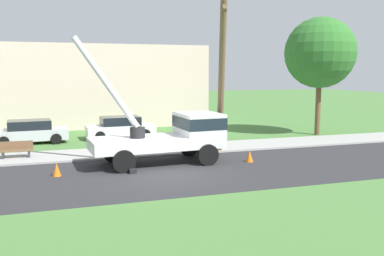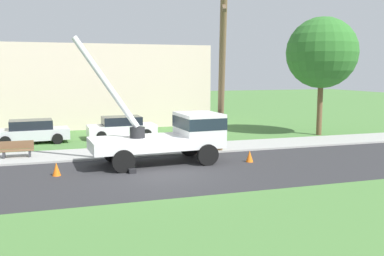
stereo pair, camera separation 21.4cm
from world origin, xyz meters
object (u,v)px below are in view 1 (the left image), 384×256
at_px(traffic_cone_ahead, 250,156).
at_px(parked_sedan_white, 120,127).
at_px(traffic_cone_behind, 57,170).
at_px(park_bench, 16,150).
at_px(parked_sedan_silver, 30,132).
at_px(traffic_cone_curbside, 206,150).
at_px(leaning_utility_pole, 222,72).
at_px(roadside_tree_near, 320,53).
at_px(utility_truck, 174,133).

distance_m(traffic_cone_ahead, parked_sedan_white, 10.52).
xyz_separation_m(traffic_cone_behind, park_bench, (-1.88, 4.20, 0.18)).
distance_m(parked_sedan_silver, park_bench, 4.89).
distance_m(traffic_cone_ahead, traffic_cone_curbside, 2.54).
bearing_deg(leaning_utility_pole, parked_sedan_white, 115.45).
bearing_deg(roadside_tree_near, parked_sedan_white, 168.29).
relative_size(utility_truck, traffic_cone_behind, 12.33).
distance_m(utility_truck, park_bench, 7.97).
height_order(traffic_cone_ahead, parked_sedan_silver, parked_sedan_silver).
xyz_separation_m(leaning_utility_pole, parked_sedan_silver, (-9.40, 7.73, -3.61)).
height_order(parked_sedan_silver, roadside_tree_near, roadside_tree_near).
distance_m(traffic_cone_behind, parked_sedan_white, 10.26).
xyz_separation_m(leaning_utility_pole, parked_sedan_white, (-3.84, 8.06, -3.61)).
bearing_deg(traffic_cone_ahead, traffic_cone_behind, -179.71).
relative_size(traffic_cone_curbside, roadside_tree_near, 0.07).
relative_size(traffic_cone_curbside, parked_sedan_silver, 0.12).
bearing_deg(traffic_cone_ahead, utility_truck, 163.32).
bearing_deg(park_bench, parked_sedan_silver, 84.87).
relative_size(parked_sedan_silver, roadside_tree_near, 0.56).
relative_size(parked_sedan_white, park_bench, 2.79).
distance_m(traffic_cone_ahead, roadside_tree_near, 11.91).
xyz_separation_m(parked_sedan_silver, roadside_tree_near, (18.73, -2.40, 4.87)).
bearing_deg(leaning_utility_pole, roadside_tree_near, 29.74).
height_order(utility_truck, leaning_utility_pole, leaning_utility_pole).
bearing_deg(parked_sedan_white, parked_sedan_silver, -176.59).
bearing_deg(parked_sedan_white, traffic_cone_ahead, -62.78).
bearing_deg(utility_truck, parked_sedan_white, 98.86).
bearing_deg(roadside_tree_near, traffic_cone_curbside, -155.18).
relative_size(leaning_utility_pole, traffic_cone_curbside, 15.12).
relative_size(traffic_cone_behind, parked_sedan_white, 0.13).
xyz_separation_m(parked_sedan_silver, parked_sedan_white, (5.56, 0.33, 0.00)).
bearing_deg(parked_sedan_silver, traffic_cone_curbside, -38.11).
height_order(utility_truck, parked_sedan_silver, utility_truck).
height_order(utility_truck, traffic_cone_curbside, utility_truck).
bearing_deg(parked_sedan_silver, traffic_cone_behind, -80.97).
height_order(parked_sedan_silver, park_bench, parked_sedan_silver).
xyz_separation_m(traffic_cone_curbside, roadside_tree_near, (9.86, 4.56, 5.30)).
relative_size(parked_sedan_silver, park_bench, 2.82).
relative_size(traffic_cone_ahead, traffic_cone_behind, 1.00).
xyz_separation_m(utility_truck, park_bench, (-7.29, 3.10, -0.95)).
bearing_deg(parked_sedan_white, utility_truck, -81.14).
bearing_deg(traffic_cone_behind, traffic_cone_curbside, 15.80).
bearing_deg(parked_sedan_white, roadside_tree_near, -11.71).
relative_size(traffic_cone_ahead, park_bench, 0.35).
relative_size(utility_truck, leaning_utility_pole, 0.82).
bearing_deg(parked_sedan_silver, utility_truck, -49.28).
distance_m(leaning_utility_pole, park_bench, 10.95).
relative_size(utility_truck, parked_sedan_silver, 1.53).
relative_size(leaning_utility_pole, parked_sedan_white, 1.89).
bearing_deg(traffic_cone_behind, parked_sedan_silver, 99.03).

